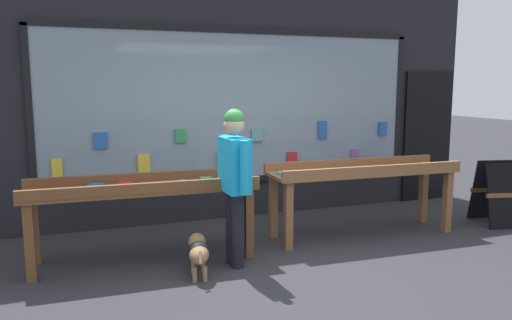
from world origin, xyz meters
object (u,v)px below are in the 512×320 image
at_px(display_table_left, 143,194).
at_px(small_dog, 198,251).
at_px(person_browsing, 234,176).
at_px(sandwich_board_sign, 498,192).
at_px(display_table_right, 363,177).

xyz_separation_m(display_table_left, small_dog, (0.45, -0.62, -0.48)).
distance_m(person_browsing, sandwich_board_sign, 3.91).
relative_size(display_table_right, person_browsing, 1.47).
bearing_deg(display_table_right, display_table_left, 179.95).
distance_m(display_table_left, person_browsing, 1.02).
distance_m(display_table_left, display_table_right, 2.73).
distance_m(display_table_left, sandwich_board_sign, 4.76).
bearing_deg(sandwich_board_sign, display_table_left, -168.83).
xyz_separation_m(small_dog, sandwich_board_sign, (4.30, 0.41, 0.18)).
bearing_deg(display_table_right, sandwich_board_sign, -5.89).
bearing_deg(sandwich_board_sign, small_dog, -160.80).
height_order(person_browsing, sandwich_board_sign, person_browsing).
xyz_separation_m(display_table_right, person_browsing, (-1.85, -0.47, 0.22)).
bearing_deg(display_table_left, person_browsing, -28.18).
xyz_separation_m(display_table_left, sandwich_board_sign, (4.74, -0.21, -0.30)).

